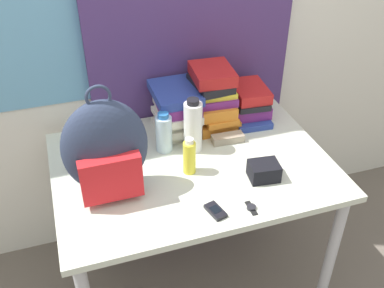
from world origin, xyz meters
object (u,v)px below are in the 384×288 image
object	(u,v)px
water_bottle	(164,133)
wristwatch	(251,208)
book_stack_left	(176,108)
sunglasses_case	(228,138)
book_stack_right	(248,103)
sports_bottle	(193,126)
book_stack_center	(212,98)
sunscreen_bottle	(189,157)
backpack	(106,150)
camera_pouch	(264,171)
cell_phone	(215,211)

from	to	relation	value
water_bottle	wristwatch	size ratio (longest dim) A/B	2.42
book_stack_left	sunglasses_case	size ratio (longest dim) A/B	1.92
book_stack_left	book_stack_right	size ratio (longest dim) A/B	1.01
book_stack_left	sports_bottle	size ratio (longest dim) A/B	1.13
book_stack_center	sunscreen_bottle	bearing A→B (deg)	-123.64
backpack	book_stack_left	world-z (taller)	backpack
sports_bottle	sunglasses_case	xyz separation A→B (m)	(0.17, 0.00, -0.10)
backpack	book_stack_right	distance (m)	0.83
backpack	sunscreen_bottle	size ratio (longest dim) A/B	2.79
book_stack_left	backpack	bearing A→B (deg)	-137.78
backpack	book_stack_left	bearing A→B (deg)	42.22
camera_pouch	wristwatch	xyz separation A→B (m)	(-0.12, -0.16, -0.03)
book_stack_left	book_stack_center	world-z (taller)	book_stack_center
book_stack_left	water_bottle	size ratio (longest dim) A/B	1.51
book_stack_left	sunscreen_bottle	distance (m)	0.34
book_stack_center	cell_phone	world-z (taller)	book_stack_center
book_stack_right	sunscreen_bottle	bearing A→B (deg)	-141.28
sports_bottle	sunscreen_bottle	size ratio (longest dim) A/B	1.53
sunscreen_bottle	book_stack_right	bearing A→B (deg)	38.72
sports_bottle	camera_pouch	world-z (taller)	sports_bottle
sports_bottle	cell_phone	world-z (taller)	sports_bottle
sunscreen_bottle	cell_phone	size ratio (longest dim) A/B	1.67
sunglasses_case	cell_phone	bearing A→B (deg)	-117.41
sunglasses_case	camera_pouch	xyz separation A→B (m)	(0.04, -0.29, 0.02)
cell_phone	camera_pouch	bearing A→B (deg)	26.71
book_stack_right	wristwatch	bearing A→B (deg)	-112.42
book_stack_left	sunscreen_bottle	xyz separation A→B (m)	(-0.04, -0.33, -0.04)
camera_pouch	wristwatch	bearing A→B (deg)	-128.72
book_stack_left	wristwatch	world-z (taller)	book_stack_left
book_stack_left	sports_bottle	distance (m)	0.18
cell_phone	book_stack_left	bearing A→B (deg)	87.58
water_bottle	sunglasses_case	size ratio (longest dim) A/B	1.27
sunscreen_bottle	wristwatch	distance (m)	0.34
backpack	book_stack_left	xyz separation A→B (m)	(0.38, 0.35, -0.08)
sports_bottle	wristwatch	distance (m)	0.47
book_stack_left	book_stack_right	distance (m)	0.37
book_stack_left	sunscreen_bottle	size ratio (longest dim) A/B	1.73
book_stack_center	book_stack_right	size ratio (longest dim) A/B	1.02
camera_pouch	sunscreen_bottle	bearing A→B (deg)	154.11
sports_bottle	wristwatch	world-z (taller)	sports_bottle
camera_pouch	sports_bottle	bearing A→B (deg)	126.66
water_bottle	cell_phone	bearing A→B (deg)	-80.53
book_stack_center	sports_bottle	bearing A→B (deg)	-130.74
book_stack_left	book_stack_center	bearing A→B (deg)	-0.12
book_stack_left	water_bottle	bearing A→B (deg)	-124.80
sunglasses_case	sunscreen_bottle	bearing A→B (deg)	-146.64
book_stack_right	camera_pouch	bearing A→B (deg)	-105.82
book_stack_right	camera_pouch	distance (m)	0.49
book_stack_center	sports_bottle	world-z (taller)	book_stack_center
water_bottle	wristwatch	world-z (taller)	water_bottle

